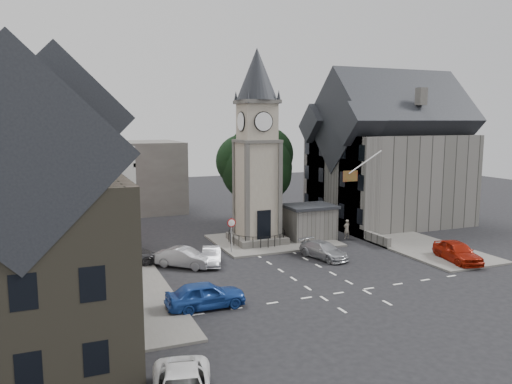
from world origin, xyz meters
name	(u,v)px	position (x,y,z in m)	size (l,w,h in m)	color
ground	(300,268)	(0.00, 0.00, 0.00)	(120.00, 120.00, 0.00)	black
pavement_west	(108,264)	(-12.50, 6.00, 0.07)	(6.00, 30.00, 0.14)	#595651
pavement_east	(374,231)	(12.00, 8.00, 0.07)	(6.00, 26.00, 0.14)	#595651
central_island	(273,240)	(1.50, 8.00, 0.08)	(10.00, 8.00, 0.16)	#595651
road_markings	(341,293)	(0.00, -5.50, 0.01)	(20.00, 8.00, 0.01)	silver
clock_tower	(257,148)	(0.00, 7.99, 8.12)	(4.86, 4.86, 16.25)	#4C4944
stone_shelter	(310,222)	(4.80, 7.50, 1.55)	(4.30, 3.30, 3.08)	#5A5853
town_tree	(256,157)	(2.00, 13.00, 6.97)	(7.20, 7.20, 10.80)	black
warning_sign_post	(231,229)	(-3.20, 5.43, 2.03)	(0.70, 0.19, 2.85)	black
terrace_pink	(57,165)	(-15.50, 16.00, 6.58)	(8.10, 7.60, 12.80)	pink
terrace_cream	(58,174)	(-15.50, 8.00, 6.58)	(8.10, 7.60, 12.80)	beige
terrace_tudor	(61,194)	(-15.50, 0.00, 6.19)	(8.10, 7.60, 12.00)	silver
building_sw_stone	(26,247)	(-17.00, -9.00, 5.35)	(8.60, 7.60, 10.40)	#4B4638
backdrop_west	(90,178)	(-12.00, 28.00, 4.00)	(20.00, 10.00, 8.00)	#4C4944
east_building	(388,162)	(15.59, 11.00, 6.26)	(14.40, 11.40, 12.60)	#5A5853
east_boundary_wall	(337,225)	(9.20, 10.00, 0.45)	(0.40, 16.00, 0.90)	#5A5853
flagpole	(365,162)	(8.00, 4.00, 7.00)	(3.68, 0.10, 2.74)	white
car_west_blue	(206,295)	(-8.35, -4.78, 0.76)	(1.80, 4.46, 1.52)	navy
car_west_silver	(184,258)	(-7.50, 3.40, 0.69)	(1.46, 4.20, 1.38)	gray
car_west_grey	(123,257)	(-11.50, 5.19, 0.71)	(2.36, 5.12, 1.42)	#333235
car_island_silver	(211,256)	(-5.50, 3.34, 0.61)	(1.30, 3.72, 1.23)	#9FA0A8
car_island_east	(324,250)	(2.87, 1.65, 0.62)	(1.75, 4.31, 1.25)	#A3A6AB
car_east_red	(457,252)	(11.50, -3.00, 0.78)	(1.85, 4.59, 1.56)	#9C1808
pedestrian	(347,229)	(8.00, 6.51, 0.86)	(0.63, 0.41, 1.72)	#ADA08F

